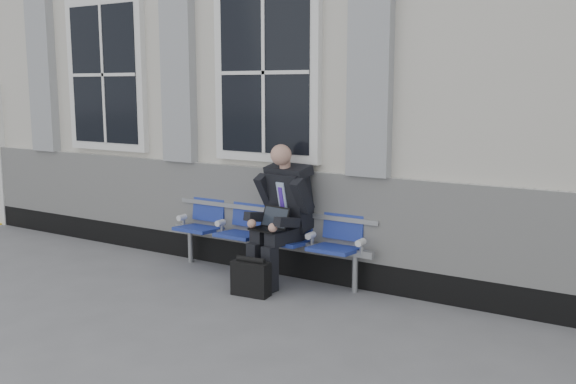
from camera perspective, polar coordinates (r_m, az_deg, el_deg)
The scene contains 5 objects.
ground at distance 6.56m, azimuth -11.64°, elevation -9.52°, with size 70.00×70.00×0.00m, color slate.
station_building at distance 9.04m, azimuth 3.32°, elevation 10.11°, with size 14.40×4.40×4.49m.
bench at distance 7.14m, azimuth -1.87°, elevation -3.18°, with size 2.60×0.47×0.91m.
businessman at distance 6.82m, azimuth -0.56°, elevation -1.60°, with size 0.65×0.88×1.50m.
briefcase at distance 6.56m, azimuth -3.32°, elevation -7.62°, with size 0.41×0.20×0.40m.
Camera 1 is at (4.32, -4.47, 2.10)m, focal length 40.00 mm.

